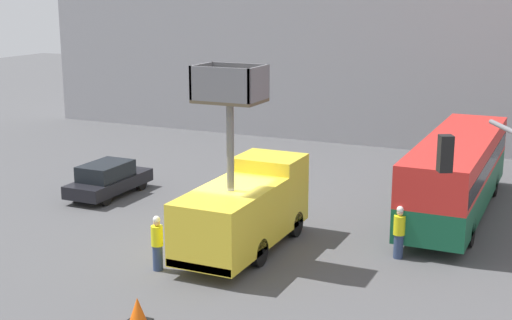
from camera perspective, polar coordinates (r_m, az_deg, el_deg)
The scene contains 8 objects.
ground_plane at distance 24.51m, azimuth -2.27°, elevation -7.27°, with size 120.00×120.00×0.00m, color #4C4C4F.
building_backdrop_far at distance 45.06m, azimuth 11.49°, elevation 11.08°, with size 44.00×10.00×14.08m.
utility_truck at distance 24.02m, azimuth -0.88°, elevation -3.70°, with size 2.27×6.33×6.41m.
city_bus at distance 28.91m, azimuth 15.80°, elevation -0.75°, with size 2.43×11.16×3.11m.
road_worker_near_truck at distance 22.79m, azimuth -7.90°, elevation -6.61°, with size 0.38×0.38×1.80m.
road_worker_directing at distance 24.02m, azimuth 11.37°, elevation -5.70°, with size 0.38×0.38×1.79m.
traffic_cone_near_truck at distance 19.67m, azimuth -9.45°, elevation -11.80°, with size 0.61×0.61×0.70m.
parked_car_curbside at distance 31.33m, azimuth -11.74°, elevation -1.51°, with size 1.73×4.24×1.48m.
Camera 1 is at (10.45, -20.42, 8.63)m, focal length 50.00 mm.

